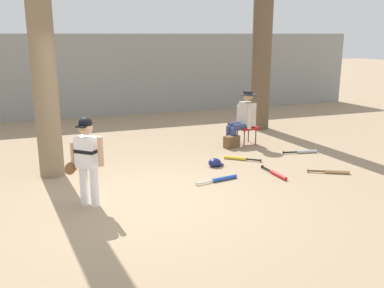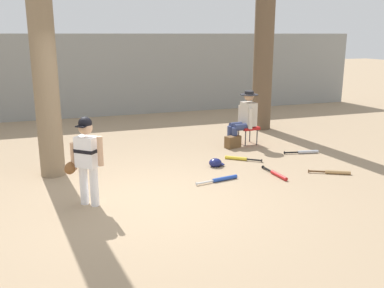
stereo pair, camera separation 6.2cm
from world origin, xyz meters
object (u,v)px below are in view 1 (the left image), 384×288
at_px(bat_aluminum_silver, 304,152).
at_px(bat_red_barrel, 276,174).
at_px(tree_near_player, 40,24).
at_px(bat_blue_youth, 221,179).
at_px(folding_stool, 247,128).
at_px(handbag_beside_stool, 232,142).
at_px(tree_behind_spectator, 263,31).
at_px(bat_yellow_trainer, 238,158).
at_px(seated_spectator, 243,116).
at_px(young_ballplayer, 86,156).
at_px(bat_wood_tan, 334,172).
at_px(batting_helmet_navy, 215,163).

height_order(bat_aluminum_silver, bat_red_barrel, same).
xyz_separation_m(tree_near_player, bat_blue_youth, (2.68, -1.29, -2.54)).
distance_m(folding_stool, handbag_beside_stool, 0.54).
bearing_deg(bat_red_barrel, tree_near_player, 159.57).
bearing_deg(tree_behind_spectator, bat_yellow_trainer, -126.07).
bearing_deg(bat_aluminum_silver, tree_behind_spectator, 83.49).
bearing_deg(seated_spectator, tree_behind_spectator, 49.94).
distance_m(seated_spectator, bat_red_barrel, 2.33).
distance_m(folding_stool, bat_blue_youth, 2.64).
bearing_deg(young_ballplayer, handbag_beside_stool, 34.10).
xyz_separation_m(seated_spectator, handbag_beside_stool, (-0.35, -0.17, -0.51)).
height_order(tree_behind_spectator, handbag_beside_stool, tree_behind_spectator).
relative_size(bat_blue_youth, bat_red_barrel, 1.05).
bearing_deg(young_ballplayer, bat_wood_tan, -0.07).
xyz_separation_m(tree_near_player, batting_helmet_navy, (2.89, -0.49, -2.50)).
height_order(seated_spectator, bat_red_barrel, seated_spectator).
height_order(young_ballplayer, bat_yellow_trainer, young_ballplayer).
relative_size(tree_behind_spectator, handbag_beside_stool, 17.28).
distance_m(tree_behind_spectator, folding_stool, 2.74).
bearing_deg(tree_near_player, bat_wood_tan, -18.80).
distance_m(young_ballplayer, bat_blue_youth, 2.37).
relative_size(folding_stool, bat_blue_youth, 0.54).
distance_m(tree_near_player, bat_aluminum_silver, 5.62).
distance_m(bat_wood_tan, batting_helmet_navy, 2.14).
xyz_separation_m(bat_aluminum_silver, bat_red_barrel, (-1.31, -1.09, 0.00)).
bearing_deg(tree_behind_spectator, bat_red_barrel, -113.95).
relative_size(bat_yellow_trainer, bat_aluminum_silver, 0.84).
xyz_separation_m(bat_aluminum_silver, batting_helmet_navy, (-2.11, -0.21, 0.04)).
height_order(young_ballplayer, bat_wood_tan, young_ballplayer).
bearing_deg(bat_wood_tan, batting_helmet_navy, 148.67).
bearing_deg(bat_yellow_trainer, young_ballplayer, -156.22).
relative_size(tree_near_player, batting_helmet_navy, 20.15).
xyz_separation_m(young_ballplayer, handbag_beside_stool, (3.33, 2.25, -0.61)).
xyz_separation_m(seated_spectator, bat_red_barrel, (-0.43, -2.20, -0.61)).
bearing_deg(folding_stool, bat_blue_youth, -125.99).
bearing_deg(bat_yellow_trainer, batting_helmet_navy, -158.59).
bearing_deg(bat_red_barrel, bat_yellow_trainer, 100.35).
height_order(tree_near_player, tree_behind_spectator, tree_behind_spectator).
relative_size(folding_stool, bat_wood_tan, 0.65).
distance_m(tree_behind_spectator, young_ballplayer, 6.40).
distance_m(bat_blue_youth, bat_red_barrel, 1.02).
bearing_deg(young_ballplayer, bat_aluminum_silver, 16.14).
xyz_separation_m(folding_stool, seated_spectator, (-0.10, -0.01, 0.28)).
bearing_deg(bat_aluminum_silver, bat_yellow_trainer, 179.10).
relative_size(bat_blue_youth, bat_aluminum_silver, 1.09).
relative_size(handbag_beside_stool, bat_red_barrel, 0.45).
distance_m(young_ballplayer, seated_spectator, 4.41).
xyz_separation_m(bat_yellow_trainer, bat_aluminum_silver, (1.51, -0.02, 0.00)).
height_order(bat_yellow_trainer, batting_helmet_navy, batting_helmet_navy).
distance_m(bat_blue_youth, bat_aluminum_silver, 2.53).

